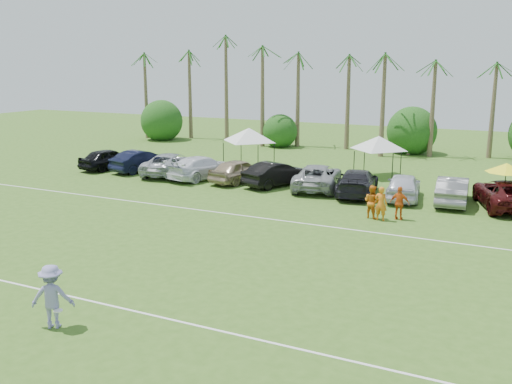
% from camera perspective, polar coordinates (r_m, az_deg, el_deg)
% --- Properties ---
extents(field_lines, '(80.00, 12.10, 0.01)m').
position_cam_1_polar(field_lines, '(26.22, -11.76, -4.86)').
color(field_lines, white).
rests_on(field_lines, ground).
extents(palm_tree_0, '(2.40, 2.40, 8.90)m').
position_cam_1_polar(palm_tree_0, '(62.21, -11.40, 12.27)').
color(palm_tree_0, brown).
rests_on(palm_tree_0, ground).
extents(palm_tree_1, '(2.40, 2.40, 9.90)m').
position_cam_1_polar(palm_tree_1, '(59.33, -7.48, 13.23)').
color(palm_tree_1, brown).
rests_on(palm_tree_1, ground).
extents(palm_tree_2, '(2.40, 2.40, 10.90)m').
position_cam_1_polar(palm_tree_2, '(56.77, -3.15, 14.21)').
color(palm_tree_2, brown).
rests_on(palm_tree_2, ground).
extents(palm_tree_3, '(2.40, 2.40, 11.90)m').
position_cam_1_polar(palm_tree_3, '(54.97, 0.62, 15.16)').
color(palm_tree_3, brown).
rests_on(palm_tree_3, ground).
extents(palm_tree_4, '(2.40, 2.40, 8.90)m').
position_cam_1_polar(palm_tree_4, '(53.34, 4.60, 12.41)').
color(palm_tree_4, brown).
rests_on(palm_tree_4, ground).
extents(palm_tree_5, '(2.40, 2.40, 9.90)m').
position_cam_1_polar(palm_tree_5, '(52.02, 8.83, 13.26)').
color(palm_tree_5, brown).
rests_on(palm_tree_5, ground).
extents(palm_tree_6, '(2.40, 2.40, 10.90)m').
position_cam_1_polar(palm_tree_6, '(50.99, 13.29, 14.05)').
color(palm_tree_6, brown).
rests_on(palm_tree_6, ground).
extents(palm_tree_7, '(2.40, 2.40, 11.90)m').
position_cam_1_polar(palm_tree_7, '(50.27, 17.94, 14.77)').
color(palm_tree_7, brown).
rests_on(palm_tree_7, ground).
extents(palm_tree_8, '(2.40, 2.40, 8.90)m').
position_cam_1_polar(palm_tree_8, '(49.73, 23.54, 11.38)').
color(palm_tree_8, brown).
rests_on(palm_tree_8, ground).
extents(bush_tree_0, '(4.00, 4.00, 4.00)m').
position_cam_1_polar(bush_tree_0, '(61.57, -8.36, 7.08)').
color(bush_tree_0, brown).
rests_on(bush_tree_0, ground).
extents(bush_tree_1, '(4.00, 4.00, 4.00)m').
position_cam_1_polar(bush_tree_1, '(55.36, 2.93, 6.56)').
color(bush_tree_1, brown).
rests_on(bush_tree_1, ground).
extents(bush_tree_2, '(4.00, 4.00, 4.00)m').
position_cam_1_polar(bush_tree_2, '(51.90, 15.28, 5.70)').
color(bush_tree_2, brown).
rests_on(bush_tree_2, ground).
extents(sideline_player_a, '(0.67, 0.46, 1.76)m').
position_cam_1_polar(sideline_player_a, '(29.49, 12.39, -1.14)').
color(sideline_player_a, orange).
rests_on(sideline_player_a, ground).
extents(sideline_player_b, '(1.01, 0.89, 1.73)m').
position_cam_1_polar(sideline_player_b, '(29.88, 11.49, -0.95)').
color(sideline_player_b, orange).
rests_on(sideline_player_b, ground).
extents(sideline_player_c, '(1.03, 0.46, 1.73)m').
position_cam_1_polar(sideline_player_c, '(29.86, 14.17, -1.10)').
color(sideline_player_c, '#D65917').
rests_on(sideline_player_c, ground).
extents(canopy_tent_left, '(4.41, 4.41, 3.57)m').
position_cam_1_polar(canopy_tent_left, '(42.87, -0.69, 6.43)').
color(canopy_tent_left, black).
rests_on(canopy_tent_left, ground).
extents(canopy_tent_right, '(4.12, 4.12, 3.33)m').
position_cam_1_polar(canopy_tent_right, '(40.62, 12.20, 5.49)').
color(canopy_tent_right, black).
rests_on(canopy_tent_right, ground).
extents(market_umbrella, '(2.22, 2.22, 2.48)m').
position_cam_1_polar(market_umbrella, '(34.09, 23.76, 2.23)').
color(market_umbrella, black).
rests_on(market_umbrella, ground).
extents(frisbee_player, '(1.48, 1.25, 1.99)m').
position_cam_1_polar(frisbee_player, '(18.46, -19.71, -9.80)').
color(frisbee_player, '#8682B8').
rests_on(frisbee_player, ground).
extents(parked_car_0, '(2.80, 4.90, 1.57)m').
position_cam_1_polar(parked_car_0, '(44.20, -14.51, 3.24)').
color(parked_car_0, black).
rests_on(parked_car_0, ground).
extents(parked_car_1, '(2.71, 5.03, 1.57)m').
position_cam_1_polar(parked_car_1, '(42.78, -11.39, 3.08)').
color(parked_car_1, black).
rests_on(parked_car_1, ground).
extents(parked_car_2, '(3.47, 6.00, 1.57)m').
position_cam_1_polar(parked_car_2, '(41.05, -8.48, 2.79)').
color(parked_car_2, '#9CA1A7').
rests_on(parked_car_2, ground).
extents(parked_car_3, '(3.61, 5.81, 1.57)m').
position_cam_1_polar(parked_car_3, '(39.40, -5.37, 2.46)').
color(parked_car_3, white).
rests_on(parked_car_3, ground).
extents(parked_car_4, '(2.80, 4.90, 1.57)m').
position_cam_1_polar(parked_car_4, '(38.14, -1.78, 2.16)').
color(parked_car_4, tan).
rests_on(parked_car_4, ground).
extents(parked_car_5, '(3.26, 5.05, 1.57)m').
position_cam_1_polar(parked_car_5, '(36.99, 2.01, 1.82)').
color(parked_car_5, black).
rests_on(parked_car_5, ground).
extents(parked_car_6, '(3.68, 6.06, 1.57)m').
position_cam_1_polar(parked_car_6, '(36.28, 6.17, 1.54)').
color(parked_car_6, '#939598').
rests_on(parked_car_6, ground).
extents(parked_car_7, '(3.07, 5.71, 1.57)m').
position_cam_1_polar(parked_car_7, '(34.97, 10.10, 0.98)').
color(parked_car_7, black).
rests_on(parked_car_7, ground).
extents(parked_car_8, '(2.50, 4.83, 1.57)m').
position_cam_1_polar(parked_car_8, '(34.40, 14.52, 0.57)').
color(parked_car_8, silver).
rests_on(parked_car_8, ground).
extents(parked_car_9, '(2.02, 4.88, 1.57)m').
position_cam_1_polar(parked_car_9, '(34.12, 19.07, 0.17)').
color(parked_car_9, slate).
rests_on(parked_car_9, ground).
extents(parked_car_10, '(4.18, 6.18, 1.57)m').
position_cam_1_polar(parked_car_10, '(34.19, 23.67, -0.19)').
color(parked_car_10, '#410E0F').
rests_on(parked_car_10, ground).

